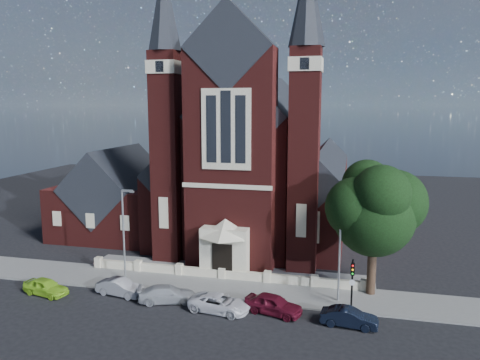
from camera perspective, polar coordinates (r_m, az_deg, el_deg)
The scene contains 16 objects.
ground at distance 49.66m, azimuth 0.52°, elevation -8.55°, with size 120.00×120.00×0.00m, color black.
pavement_strip at distance 40.10m, azimuth -2.95°, elevation -12.97°, with size 60.00×5.00×0.12m, color slate.
forecourt_paving at distance 43.69m, azimuth -1.44°, elevation -11.06°, with size 26.00×3.00×0.14m, color slate.
forecourt_wall at distance 41.88m, azimuth -2.16°, elevation -11.98°, with size 24.00×0.40×0.90m, color #B5A990.
church at distance 55.51m, azimuth 2.38°, elevation 1.99°, with size 20.01×34.90×29.20m.
parish_hall at distance 56.94m, azimuth -14.67°, elevation -2.38°, with size 12.00×12.20×10.24m.
street_tree at distance 37.75m, azimuth 16.22°, elevation -3.66°, with size 6.40×6.60×10.70m.
street_lamp_left at distance 41.06m, azimuth -13.91°, elevation -5.93°, with size 1.16×0.22×8.09m.
street_lamp_right at distance 36.64m, azimuth 12.22°, elevation -7.70°, with size 1.16×0.22×8.09m.
traffic_signal at distance 35.78m, azimuth 13.53°, elevation -11.57°, with size 0.28×0.42×4.00m.
car_lime_van at distance 41.49m, azimuth -22.60°, elevation -11.92°, with size 1.57×3.91×1.33m, color #9BDA2B.
car_silver_a at distance 39.53m, azimuth -14.37°, elevation -12.56°, with size 1.39×3.99×1.31m, color gray.
car_silver_b at distance 37.57m, azimuth -8.86°, elevation -13.57°, with size 1.81×4.46×1.29m, color #A3A6AB.
car_white_suv at distance 35.62m, azimuth -2.52°, elevation -14.79°, with size 2.12×4.60×1.28m, color white.
car_dark_red at distance 35.31m, azimuth 4.09°, elevation -14.87°, with size 1.72×4.28×1.46m, color #5C0F21.
car_navy at distance 34.30m, azimuth 13.17°, elevation -16.01°, with size 1.36×3.89×1.28m, color black.
Camera 1 is at (10.63, -31.11, 15.06)m, focal length 35.00 mm.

